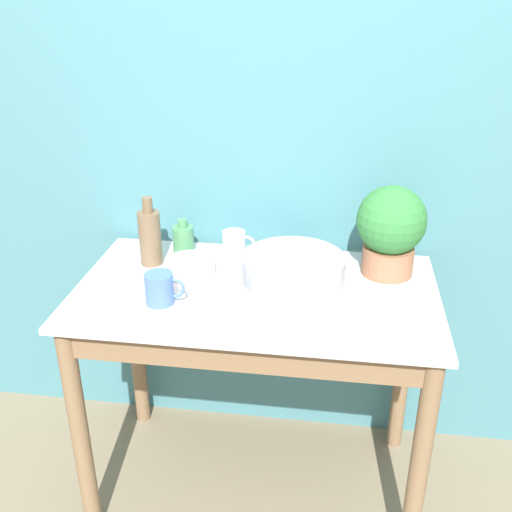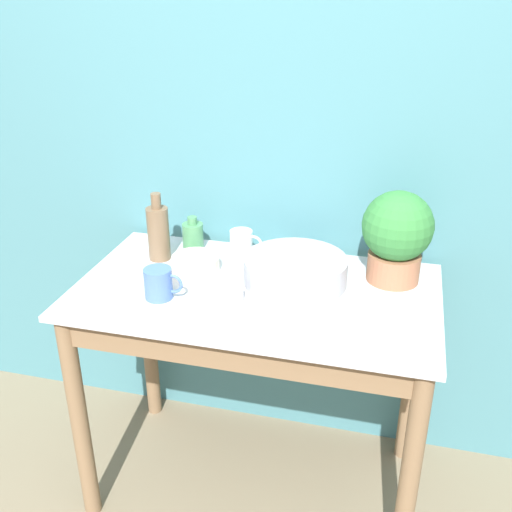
{
  "view_description": "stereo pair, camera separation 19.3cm",
  "coord_description": "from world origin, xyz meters",
  "px_view_note": "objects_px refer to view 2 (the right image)",
  "views": [
    {
      "loc": [
        0.24,
        -1.39,
        1.8
      ],
      "look_at": [
        0.0,
        0.34,
        0.97
      ],
      "focal_mm": 42.0,
      "sensor_mm": 36.0,
      "label": 1
    },
    {
      "loc": [
        0.43,
        -1.35,
        1.8
      ],
      "look_at": [
        0.0,
        0.34,
        0.97
      ],
      "focal_mm": 42.0,
      "sensor_mm": 36.0,
      "label": 2
    }
  ],
  "objects_px": {
    "mug_blue": "(159,283)",
    "mug_white": "(242,244)",
    "potted_plant": "(397,234)",
    "bowl_small_cream": "(196,264)",
    "bowl_small_enamel_white": "(224,295)",
    "bottle_tall": "(158,232)",
    "bottle_short": "(193,236)",
    "bowl_wash_large": "(295,270)"
  },
  "relations": [
    {
      "from": "mug_blue",
      "to": "mug_white",
      "type": "height_order",
      "value": "mug_white"
    },
    {
      "from": "mug_blue",
      "to": "potted_plant",
      "type": "bearing_deg",
      "value": 23.54
    },
    {
      "from": "bowl_small_cream",
      "to": "bowl_small_enamel_white",
      "type": "bearing_deg",
      "value": -48.44
    },
    {
      "from": "bottle_tall",
      "to": "bottle_short",
      "type": "xyz_separation_m",
      "value": [
        0.09,
        0.11,
        -0.05
      ]
    },
    {
      "from": "bottle_short",
      "to": "bowl_small_cream",
      "type": "xyz_separation_m",
      "value": [
        0.07,
        -0.17,
        -0.03
      ]
    },
    {
      "from": "bowl_wash_large",
      "to": "mug_white",
      "type": "distance_m",
      "value": 0.27
    },
    {
      "from": "bottle_short",
      "to": "bottle_tall",
      "type": "bearing_deg",
      "value": -129.73
    },
    {
      "from": "potted_plant",
      "to": "bowl_small_cream",
      "type": "xyz_separation_m",
      "value": [
        -0.67,
        -0.1,
        -0.14
      ]
    },
    {
      "from": "bowl_small_cream",
      "to": "mug_white",
      "type": "bearing_deg",
      "value": 47.82
    },
    {
      "from": "bottle_tall",
      "to": "bowl_small_enamel_white",
      "type": "relative_size",
      "value": 1.98
    },
    {
      "from": "potted_plant",
      "to": "bottle_short",
      "type": "xyz_separation_m",
      "value": [
        -0.74,
        0.07,
        -0.11
      ]
    },
    {
      "from": "bottle_short",
      "to": "bowl_small_cream",
      "type": "relative_size",
      "value": 0.77
    },
    {
      "from": "potted_plant",
      "to": "bottle_tall",
      "type": "relative_size",
      "value": 1.26
    },
    {
      "from": "bottle_short",
      "to": "bowl_small_cream",
      "type": "distance_m",
      "value": 0.18
    },
    {
      "from": "mug_white",
      "to": "bowl_small_cream",
      "type": "bearing_deg",
      "value": -132.18
    },
    {
      "from": "potted_plant",
      "to": "bowl_small_cream",
      "type": "height_order",
      "value": "potted_plant"
    },
    {
      "from": "bowl_small_enamel_white",
      "to": "mug_blue",
      "type": "bearing_deg",
      "value": -170.66
    },
    {
      "from": "bowl_wash_large",
      "to": "mug_blue",
      "type": "bearing_deg",
      "value": -152.08
    },
    {
      "from": "bowl_wash_large",
      "to": "bottle_short",
      "type": "distance_m",
      "value": 0.46
    },
    {
      "from": "bowl_wash_large",
      "to": "bottle_short",
      "type": "bearing_deg",
      "value": 158.32
    },
    {
      "from": "potted_plant",
      "to": "mug_white",
      "type": "distance_m",
      "value": 0.56
    },
    {
      "from": "mug_blue",
      "to": "bowl_wash_large",
      "type": "bearing_deg",
      "value": 27.92
    },
    {
      "from": "mug_white",
      "to": "bowl_small_cream",
      "type": "xyz_separation_m",
      "value": [
        -0.13,
        -0.14,
        -0.03
      ]
    },
    {
      "from": "bottle_short",
      "to": "mug_blue",
      "type": "relative_size",
      "value": 1.01
    },
    {
      "from": "bowl_wash_large",
      "to": "mug_white",
      "type": "relative_size",
      "value": 2.87
    },
    {
      "from": "potted_plant",
      "to": "bowl_wash_large",
      "type": "bearing_deg",
      "value": -162.44
    },
    {
      "from": "bowl_wash_large",
      "to": "bowl_small_cream",
      "type": "xyz_separation_m",
      "value": [
        -0.35,
        -0.0,
        -0.02
      ]
    },
    {
      "from": "potted_plant",
      "to": "bottle_short",
      "type": "relative_size",
      "value": 2.42
    },
    {
      "from": "potted_plant",
      "to": "bowl_small_enamel_white",
      "type": "xyz_separation_m",
      "value": [
        -0.51,
        -0.28,
        -0.15
      ]
    },
    {
      "from": "potted_plant",
      "to": "mug_blue",
      "type": "bearing_deg",
      "value": -156.46
    },
    {
      "from": "potted_plant",
      "to": "bowl_small_cream",
      "type": "distance_m",
      "value": 0.69
    },
    {
      "from": "bowl_wash_large",
      "to": "bottle_tall",
      "type": "bearing_deg",
      "value": 173.32
    },
    {
      "from": "bottle_short",
      "to": "bowl_small_cream",
      "type": "height_order",
      "value": "bottle_short"
    },
    {
      "from": "mug_white",
      "to": "potted_plant",
      "type": "bearing_deg",
      "value": -4.44
    },
    {
      "from": "potted_plant",
      "to": "bottle_tall",
      "type": "bearing_deg",
      "value": -177.24
    },
    {
      "from": "mug_blue",
      "to": "bottle_short",
      "type": "bearing_deg",
      "value": 93.46
    },
    {
      "from": "mug_blue",
      "to": "mug_white",
      "type": "distance_m",
      "value": 0.4
    },
    {
      "from": "bottle_tall",
      "to": "bottle_short",
      "type": "distance_m",
      "value": 0.15
    },
    {
      "from": "potted_plant",
      "to": "bottle_tall",
      "type": "distance_m",
      "value": 0.83
    },
    {
      "from": "bowl_wash_large",
      "to": "mug_blue",
      "type": "xyz_separation_m",
      "value": [
        -0.4,
        -0.21,
        0.01
      ]
    },
    {
      "from": "mug_blue",
      "to": "mug_white",
      "type": "bearing_deg",
      "value": 63.71
    },
    {
      "from": "potted_plant",
      "to": "mug_blue",
      "type": "height_order",
      "value": "potted_plant"
    }
  ]
}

